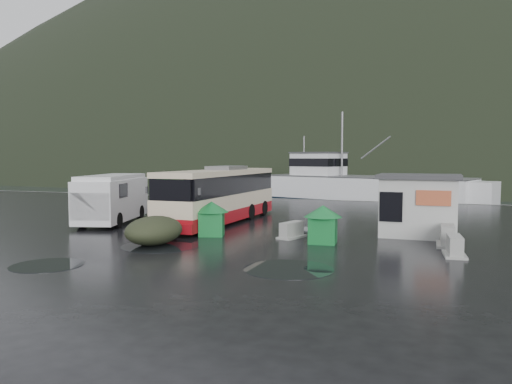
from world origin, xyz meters
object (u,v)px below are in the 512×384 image
(jersey_barrier_b, at_px, (454,256))
(jersey_barrier_c, at_px, (447,246))
(waste_bin_left, at_px, (212,236))
(fishing_trawler, at_px, (366,194))
(white_van, at_px, (113,223))
(jersey_barrier_a, at_px, (291,238))
(coach_bus, at_px, (220,223))
(waste_bin_right, at_px, (323,243))
(ticket_kiosk, at_px, (418,236))
(dome_tent, at_px, (154,245))

(jersey_barrier_b, height_order, jersey_barrier_c, jersey_barrier_c)
(waste_bin_left, bearing_deg, fishing_trawler, 82.93)
(white_van, relative_size, waste_bin_left, 4.03)
(jersey_barrier_a, bearing_deg, jersey_barrier_b, -16.54)
(waste_bin_left, bearing_deg, jersey_barrier_b, -7.84)
(coach_bus, height_order, fishing_trawler, fishing_trawler)
(jersey_barrier_a, bearing_deg, fishing_trawler, 90.18)
(white_van, height_order, waste_bin_right, white_van)
(white_van, distance_m, ticket_kiosk, 16.15)
(jersey_barrier_c, bearing_deg, ticket_kiosk, 117.55)
(waste_bin_right, height_order, jersey_barrier_a, waste_bin_right)
(ticket_kiosk, height_order, fishing_trawler, fishing_trawler)
(fishing_trawler, bearing_deg, ticket_kiosk, -59.26)
(waste_bin_left, xyz_separation_m, ticket_kiosk, (9.08, 3.02, 0.00))
(white_van, relative_size, jersey_barrier_b, 4.24)
(waste_bin_right, distance_m, fishing_trawler, 29.39)
(jersey_barrier_a, xyz_separation_m, fishing_trawler, (-0.09, 28.47, 0.00))
(white_van, relative_size, jersey_barrier_a, 4.41)
(waste_bin_left, height_order, dome_tent, waste_bin_left)
(coach_bus, xyz_separation_m, dome_tent, (0.18, -7.39, 0.00))
(coach_bus, xyz_separation_m, fishing_trawler, (5.07, 24.62, 0.00))
(white_van, relative_size, jersey_barrier_c, 3.78)
(jersey_barrier_b, distance_m, jersey_barrier_c, 2.14)
(dome_tent, bearing_deg, jersey_barrier_a, 35.42)
(coach_bus, bearing_deg, waste_bin_left, -70.40)
(dome_tent, relative_size, jersey_barrier_a, 2.07)
(dome_tent, xyz_separation_m, jersey_barrier_b, (11.76, 1.53, 0.00))
(ticket_kiosk, xyz_separation_m, fishing_trawler, (-5.48, 26.02, 0.00))
(white_van, relative_size, ticket_kiosk, 1.76)
(coach_bus, height_order, jersey_barrier_b, coach_bus)
(jersey_barrier_a, bearing_deg, jersey_barrier_c, 1.06)
(coach_bus, distance_m, ticket_kiosk, 10.64)
(coach_bus, relative_size, dome_tent, 3.71)
(waste_bin_right, relative_size, jersey_barrier_b, 1.07)
(coach_bus, height_order, ticket_kiosk, coach_bus)
(waste_bin_left, distance_m, ticket_kiosk, 9.57)
(white_van, bearing_deg, jersey_barrier_c, -20.48)
(ticket_kiosk, bearing_deg, dome_tent, -148.59)
(waste_bin_right, bearing_deg, fishing_trawler, 93.32)
(waste_bin_right, relative_size, jersey_barrier_c, 0.95)
(ticket_kiosk, bearing_deg, jersey_barrier_b, -71.25)
(waste_bin_right, relative_size, jersey_barrier_a, 1.11)
(waste_bin_right, height_order, dome_tent, waste_bin_right)
(jersey_barrier_a, bearing_deg, white_van, 170.89)
(jersey_barrier_a, distance_m, jersey_barrier_c, 6.60)
(waste_bin_right, height_order, fishing_trawler, fishing_trawler)
(dome_tent, distance_m, ticket_kiosk, 11.97)
(dome_tent, bearing_deg, coach_bus, 91.41)
(waste_bin_right, height_order, jersey_barrier_b, waste_bin_right)
(waste_bin_left, distance_m, waste_bin_right, 5.31)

